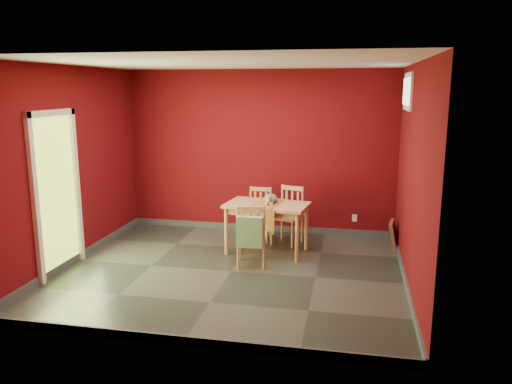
% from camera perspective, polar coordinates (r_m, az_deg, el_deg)
% --- Properties ---
extents(ground, '(4.50, 4.50, 0.00)m').
position_cam_1_polar(ground, '(6.74, -2.86, -9.04)').
color(ground, '#2D342D').
rests_on(ground, ground).
extents(room_shell, '(4.50, 4.50, 4.50)m').
position_cam_1_polar(room_shell, '(6.73, -2.86, -8.64)').
color(room_shell, '#59090D').
rests_on(room_shell, ground).
extents(doorway, '(0.06, 1.01, 2.13)m').
position_cam_1_polar(doorway, '(6.96, -21.90, 0.40)').
color(doorway, '#B7D838').
rests_on(doorway, ground).
extents(window, '(0.05, 0.90, 0.50)m').
position_cam_1_polar(window, '(7.14, 16.96, 10.93)').
color(window, white).
rests_on(window, room_shell).
extents(outlet_plate, '(0.08, 0.02, 0.12)m').
position_cam_1_polar(outlet_plate, '(8.37, 11.20, -2.94)').
color(outlet_plate, silver).
rests_on(outlet_plate, room_shell).
extents(dining_table, '(1.26, 0.84, 0.74)m').
position_cam_1_polar(dining_table, '(7.32, 1.25, -2.04)').
color(dining_table, tan).
rests_on(dining_table, ground).
extents(table_runner, '(0.44, 0.77, 0.37)m').
position_cam_1_polar(table_runner, '(7.19, 1.09, -1.98)').
color(table_runner, '#9E6328').
rests_on(table_runner, dining_table).
extents(chair_far_left, '(0.39, 0.39, 0.82)m').
position_cam_1_polar(chair_far_left, '(8.05, 0.37, -2.39)').
color(chair_far_left, tan).
rests_on(chair_far_left, ground).
extents(chair_far_right, '(0.53, 0.53, 0.89)m').
position_cam_1_polar(chair_far_right, '(7.84, 3.71, -2.56)').
color(chair_far_right, tan).
rests_on(chair_far_right, ground).
extents(chair_near, '(0.46, 0.46, 0.87)m').
position_cam_1_polar(chair_near, '(6.82, -0.51, -4.85)').
color(chair_near, tan).
rests_on(chair_near, ground).
extents(tote_bag, '(0.35, 0.20, 0.49)m').
position_cam_1_polar(tote_bag, '(6.59, -0.71, -4.56)').
color(tote_bag, '#77A76F').
rests_on(tote_bag, chair_near).
extents(cat, '(0.31, 0.42, 0.19)m').
position_cam_1_polar(cat, '(7.31, 1.69, -0.55)').
color(cat, slate).
rests_on(cat, table_runner).
extents(picture_frame, '(0.20, 0.44, 0.43)m').
position_cam_1_polar(picture_frame, '(7.86, 15.46, -4.77)').
color(picture_frame, brown).
rests_on(picture_frame, ground).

